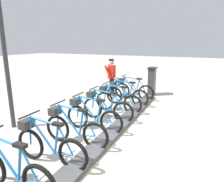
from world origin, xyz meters
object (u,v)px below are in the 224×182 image
(bike_docked_2, at_px, (116,100))
(bike_docked_7, at_px, (10,169))
(worker_near_rack, at_px, (112,76))
(bike_docked_1, at_px, (125,94))
(payment_kiosk, at_px, (152,81))
(bike_docked_0, at_px, (132,89))
(bike_docked_3, at_px, (105,107))
(lamp_post, at_px, (3,35))
(bike_docked_4, at_px, (91,116))
(bike_docked_6, at_px, (47,144))
(bike_docked_5, at_px, (73,128))

(bike_docked_2, height_order, bike_docked_7, same)
(bike_docked_2, bearing_deg, worker_near_rack, -61.10)
(bike_docked_1, xyz_separation_m, bike_docked_7, (0.00, 5.18, 0.00))
(payment_kiosk, relative_size, bike_docked_0, 0.74)
(bike_docked_0, distance_m, bike_docked_7, 6.04)
(bike_docked_0, height_order, bike_docked_7, same)
(bike_docked_3, xyz_separation_m, worker_near_rack, (1.04, -2.75, 0.48))
(bike_docked_2, distance_m, worker_near_rack, 2.21)
(payment_kiosk, relative_size, worker_near_rack, 0.77)
(payment_kiosk, bearing_deg, bike_docked_2, 78.54)
(bike_docked_1, height_order, lamp_post, lamp_post)
(bike_docked_0, xyz_separation_m, bike_docked_4, (0.00, 3.45, 0.00))
(payment_kiosk, xyz_separation_m, bike_docked_7, (0.57, 7.14, -0.24))
(bike_docked_2, bearing_deg, bike_docked_4, 90.00)
(bike_docked_0, xyz_separation_m, bike_docked_6, (0.00, 5.18, 0.00))
(payment_kiosk, distance_m, bike_docked_3, 3.73)
(bike_docked_5, distance_m, worker_near_rack, 4.62)
(bike_docked_5, bearing_deg, bike_docked_3, -90.00)
(bike_docked_4, distance_m, worker_near_rack, 3.79)
(bike_docked_5, xyz_separation_m, lamp_post, (2.18, -0.14, 2.14))
(bike_docked_0, relative_size, bike_docked_2, 1.00)
(bike_docked_3, height_order, bike_docked_4, same)
(payment_kiosk, bearing_deg, bike_docked_4, 82.83)
(bike_docked_4, relative_size, bike_docked_6, 1.00)
(bike_docked_2, xyz_separation_m, bike_docked_7, (0.00, 4.32, 0.00))
(bike_docked_7, bearing_deg, bike_docked_0, -90.00)
(bike_docked_2, distance_m, bike_docked_4, 1.73)
(bike_docked_7, bearing_deg, bike_docked_1, -90.00)
(bike_docked_3, height_order, worker_near_rack, worker_near_rack)
(bike_docked_2, bearing_deg, bike_docked_0, -90.00)
(bike_docked_2, xyz_separation_m, bike_docked_4, (0.00, 1.73, 0.00))
(bike_docked_2, distance_m, bike_docked_5, 2.59)
(bike_docked_1, xyz_separation_m, bike_docked_6, (0.00, 4.32, 0.00))
(payment_kiosk, height_order, bike_docked_2, payment_kiosk)
(bike_docked_0, xyz_separation_m, bike_docked_3, (0.00, 2.59, 0.00))
(bike_docked_2, bearing_deg, bike_docked_5, 90.00)
(payment_kiosk, relative_size, bike_docked_2, 0.74)
(bike_docked_1, xyz_separation_m, lamp_post, (2.18, 3.32, 2.14))
(payment_kiosk, xyz_separation_m, bike_docked_3, (0.57, 3.68, -0.24))
(bike_docked_6, distance_m, worker_near_rack, 5.46)
(bike_docked_0, relative_size, bike_docked_3, 1.00)
(bike_docked_1, relative_size, bike_docked_3, 1.00)
(bike_docked_3, xyz_separation_m, bike_docked_5, (0.00, 1.73, 0.00))
(bike_docked_7, bearing_deg, payment_kiosk, -94.58)
(bike_docked_4, bearing_deg, bike_docked_6, 90.00)
(bike_docked_6, height_order, worker_near_rack, worker_near_rack)
(bike_docked_0, xyz_separation_m, worker_near_rack, (1.04, -0.16, 0.48))
(bike_docked_5, bearing_deg, bike_docked_6, 90.00)
(bike_docked_6, bearing_deg, bike_docked_0, -90.00)
(bike_docked_3, xyz_separation_m, bike_docked_4, (0.00, 0.86, 0.00))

